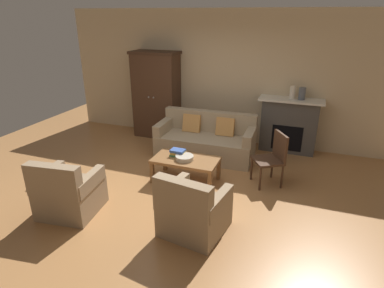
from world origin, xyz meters
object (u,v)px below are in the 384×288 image
object	(u,v)px
fruit_bowl	(185,158)
armoire	(157,95)
mantel_vase_cream	(293,92)
coffee_table	(186,161)
couch	(206,141)
side_chair_wooden	(273,156)
mantel_vase_slate	(302,94)
fireplace	(289,125)
book_stack	(178,153)
armchair_near_right	(193,212)
dog	(52,172)
armchair_near_left	(68,193)

from	to	relation	value
fruit_bowl	armoire	bearing A→B (deg)	126.72
mantel_vase_cream	coffee_table	bearing A→B (deg)	-127.61
couch	side_chair_wooden	world-z (taller)	side_chair_wooden
fruit_bowl	mantel_vase_slate	bearing A→B (deg)	49.78
fireplace	coffee_table	xyz separation A→B (m)	(-1.50, -1.97, -0.20)
mantel_vase_slate	side_chair_wooden	bearing A→B (deg)	-101.01
coffee_table	fruit_bowl	xyz separation A→B (m)	(-0.00, -0.04, 0.09)
fruit_bowl	book_stack	size ratio (longest dim) A/B	1.20
coffee_table	armchair_near_right	xyz separation A→B (m)	(0.60, -1.28, -0.05)
fireplace	mantel_vase_slate	bearing A→B (deg)	-5.69
armoire	coffee_table	bearing A→B (deg)	-52.59
fireplace	mantel_vase_slate	size ratio (longest dim) A/B	5.22
mantel_vase_slate	dog	size ratio (longest dim) A/B	0.42
couch	fruit_bowl	size ratio (longest dim) A/B	6.38
fruit_bowl	armchair_near_left	world-z (taller)	armchair_near_left
mantel_vase_cream	side_chair_wooden	world-z (taller)	mantel_vase_cream
fireplace	mantel_vase_cream	distance (m)	0.68
couch	coffee_table	size ratio (longest dim) A/B	1.76
coffee_table	mantel_vase_slate	world-z (taller)	mantel_vase_slate
mantel_vase_slate	armchair_near_right	bearing A→B (deg)	-108.52
armchair_near_left	armoire	bearing A→B (deg)	93.84
armchair_near_right	side_chair_wooden	distance (m)	1.89
fruit_bowl	coffee_table	bearing A→B (deg)	85.26
armoire	book_stack	world-z (taller)	armoire
couch	side_chair_wooden	size ratio (longest dim) A/B	2.16
coffee_table	mantel_vase_slate	bearing A→B (deg)	49.22
mantel_vase_cream	armchair_near_left	xyz separation A→B (m)	(-2.72, -3.43, -0.93)
side_chair_wooden	book_stack	bearing A→B (deg)	-166.90
armoire	book_stack	distance (m)	2.29
fruit_bowl	armchair_near_right	size ratio (longest dim) A/B	0.35
coffee_table	book_stack	distance (m)	0.21
mantel_vase_slate	book_stack	bearing A→B (deg)	-134.40
mantel_vase_slate	side_chair_wooden	world-z (taller)	mantel_vase_slate
couch	armchair_near_right	xyz separation A→B (m)	(0.61, -2.43, -0.00)
mantel_vase_slate	armchair_near_left	size ratio (longest dim) A/B	0.27
coffee_table	mantel_vase_cream	distance (m)	2.62
armoire	mantel_vase_cream	xyz separation A→B (m)	(2.95, 0.06, 0.28)
mantel_vase_slate	armchair_near_right	size ratio (longest dim) A/B	0.27
couch	book_stack	size ratio (longest dim) A/B	7.68
armoire	side_chair_wooden	bearing A→B (deg)	-27.40
couch	armchair_near_left	bearing A→B (deg)	-114.85
armchair_near_right	side_chair_wooden	world-z (taller)	side_chair_wooden
coffee_table	armoire	bearing A→B (deg)	127.41
fireplace	armchair_near_right	xyz separation A→B (m)	(-0.90, -3.25, -0.25)
side_chair_wooden	dog	distance (m)	3.69
fruit_bowl	armchair_near_right	distance (m)	1.39
mantel_vase_cream	fruit_bowl	bearing A→B (deg)	-127.07
mantel_vase_cream	armchair_near_left	world-z (taller)	mantel_vase_cream
book_stack	fruit_bowl	bearing A→B (deg)	-32.74
armoire	armchair_near_right	world-z (taller)	armoire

